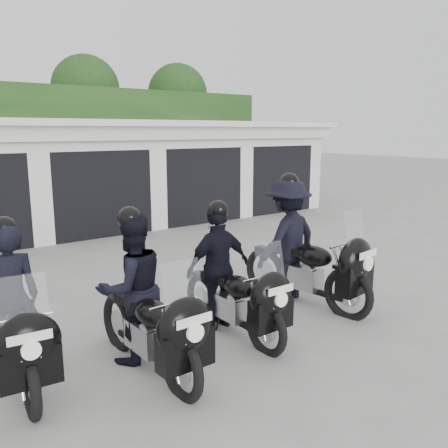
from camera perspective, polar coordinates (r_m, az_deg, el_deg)
ground at (r=8.01m, az=1.79°, el=-8.50°), size 80.00×80.00×0.00m
garage_block at (r=14.76m, az=-18.28°, el=5.70°), size 16.40×6.80×2.96m
background_vegetation at (r=19.46m, az=-22.23°, el=10.61°), size 20.00×3.90×5.80m
police_bike_a at (r=5.61m, az=-23.80°, el=-10.31°), size 0.76×2.12×1.84m
police_bike_b at (r=5.55m, az=-10.04°, el=-8.93°), size 0.87×2.20×1.91m
police_bike_c at (r=6.40m, az=0.25°, el=-6.27°), size 1.00×2.11×1.84m
police_bike_d at (r=7.57m, az=8.77°, el=-2.67°), size 1.34×2.42×2.11m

